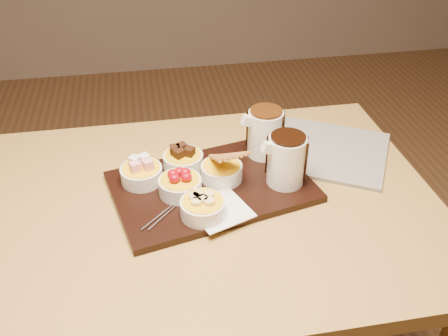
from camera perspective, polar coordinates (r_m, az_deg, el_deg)
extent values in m
cube|color=#A7813E|center=(1.18, -4.77, -4.79)|extent=(1.20, 0.80, 0.04)
cylinder|color=#A7813E|center=(1.75, -23.55, -8.87)|extent=(0.06, 0.06, 0.71)
cylinder|color=#A7813E|center=(1.79, 12.12, -5.13)|extent=(0.06, 0.06, 0.71)
cube|color=black|center=(1.20, -1.41, -2.15)|extent=(0.51, 0.39, 0.02)
cube|color=white|center=(1.11, -0.47, -4.81)|extent=(0.15, 0.15, 0.00)
cylinder|color=white|center=(1.21, -9.39, -0.74)|extent=(0.10, 0.10, 0.04)
cylinder|color=white|center=(1.24, -4.68, 0.77)|extent=(0.10, 0.10, 0.04)
cylinder|color=white|center=(1.16, -5.03, -2.10)|extent=(0.10, 0.10, 0.04)
cylinder|color=white|center=(1.20, -0.28, -0.48)|extent=(0.10, 0.10, 0.04)
cylinder|color=white|center=(1.09, -2.42, -4.62)|extent=(0.10, 0.10, 0.04)
cylinder|color=silver|center=(1.17, 7.14, 0.85)|extent=(0.11, 0.11, 0.12)
cylinder|color=silver|center=(1.27, 4.72, 3.97)|extent=(0.11, 0.11, 0.12)
cube|color=beige|center=(1.37, 10.92, 2.11)|extent=(0.43, 0.41, 0.01)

